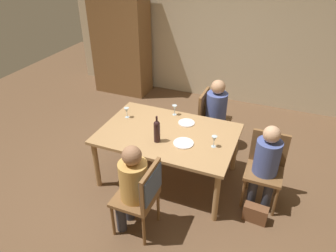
% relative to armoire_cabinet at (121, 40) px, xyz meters
% --- Properties ---
extents(ground_plane, '(10.00, 10.00, 0.00)m').
position_rel_armoire_cabinet_xyz_m(ground_plane, '(1.97, -2.33, -1.10)').
color(ground_plane, brown).
extents(rear_room_partition, '(6.40, 0.12, 2.70)m').
position_rel_armoire_cabinet_xyz_m(rear_room_partition, '(1.97, 0.45, 0.25)').
color(rear_room_partition, beige).
rests_on(rear_room_partition, ground_plane).
extents(armoire_cabinet, '(1.18, 0.62, 2.18)m').
position_rel_armoire_cabinet_xyz_m(armoire_cabinet, '(0.00, 0.00, 0.00)').
color(armoire_cabinet, brown).
rests_on(armoire_cabinet, ground_plane).
extents(dining_table, '(1.75, 1.17, 0.73)m').
position_rel_armoire_cabinet_xyz_m(dining_table, '(1.97, -2.33, -0.43)').
color(dining_table, '#A87F51').
rests_on(dining_table, ground_plane).
extents(chair_near, '(0.46, 0.44, 0.92)m').
position_rel_armoire_cabinet_xyz_m(chair_near, '(2.10, -3.30, -0.50)').
color(chair_near, brown).
rests_on(chair_near, ground_plane).
extents(chair_far_right, '(0.44, 0.44, 0.92)m').
position_rel_armoire_cabinet_xyz_m(chair_far_right, '(2.28, -1.37, -0.56)').
color(chair_far_right, brown).
rests_on(chair_far_right, ground_plane).
extents(chair_right_end, '(0.44, 0.44, 0.92)m').
position_rel_armoire_cabinet_xyz_m(chair_right_end, '(3.23, -2.25, -0.56)').
color(chair_right_end, brown).
rests_on(chair_right_end, ground_plane).
extents(person_woman_host, '(0.35, 0.31, 1.14)m').
position_rel_armoire_cabinet_xyz_m(person_woman_host, '(1.95, -3.30, -0.44)').
color(person_woman_host, '#33333D').
rests_on(person_woman_host, ground_plane).
extents(person_man_bearded, '(0.36, 0.31, 1.14)m').
position_rel_armoire_cabinet_xyz_m(person_man_bearded, '(2.39, -1.37, -0.44)').
color(person_man_bearded, '#33333D').
rests_on(person_man_bearded, ground_plane).
extents(person_man_guest, '(0.30, 0.34, 1.11)m').
position_rel_armoire_cabinet_xyz_m(person_man_guest, '(3.23, -2.36, -0.45)').
color(person_man_guest, '#33333D').
rests_on(person_man_guest, ground_plane).
extents(wine_bottle_tall_green, '(0.08, 0.08, 0.35)m').
position_rel_armoire_cabinet_xyz_m(wine_bottle_tall_green, '(1.92, -2.57, -0.21)').
color(wine_bottle_tall_green, black).
rests_on(wine_bottle_tall_green, dining_table).
extents(wine_glass_near_left, '(0.07, 0.07, 0.15)m').
position_rel_armoire_cabinet_xyz_m(wine_glass_near_left, '(1.29, -2.18, -0.26)').
color(wine_glass_near_left, silver).
rests_on(wine_glass_near_left, dining_table).
extents(wine_glass_centre, '(0.07, 0.07, 0.15)m').
position_rel_armoire_cabinet_xyz_m(wine_glass_centre, '(1.88, -1.86, -0.26)').
color(wine_glass_centre, silver).
rests_on(wine_glass_centre, dining_table).
extents(wine_glass_near_right, '(0.07, 0.07, 0.15)m').
position_rel_armoire_cabinet_xyz_m(wine_glass_near_right, '(2.60, -2.42, -0.26)').
color(wine_glass_near_right, silver).
rests_on(wine_glass_near_right, dining_table).
extents(dinner_plate_host, '(0.25, 0.25, 0.01)m').
position_rel_armoire_cabinet_xyz_m(dinner_plate_host, '(2.24, -2.49, -0.36)').
color(dinner_plate_host, white).
rests_on(dinner_plate_host, dining_table).
extents(dinner_plate_guest_left, '(0.22, 0.22, 0.01)m').
position_rel_armoire_cabinet_xyz_m(dinner_plate_guest_left, '(2.12, -2.02, -0.36)').
color(dinner_plate_guest_left, white).
rests_on(dinner_plate_guest_left, dining_table).
extents(handbag, '(0.29, 0.14, 0.22)m').
position_rel_armoire_cabinet_xyz_m(handbag, '(3.23, -2.68, -0.99)').
color(handbag, brown).
rests_on(handbag, ground_plane).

